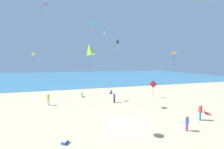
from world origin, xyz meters
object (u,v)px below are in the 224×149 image
Objects in this scene: person_4 at (200,111)px; kite_white at (104,32)px; person_1 at (48,99)px; person_0 at (82,95)px; person_5 at (114,97)px; kite_teal at (94,23)px; kite_purple at (46,4)px; kite_lime at (90,49)px; beach_chair_near_camera at (206,112)px; kite_red at (153,85)px; person_3 at (187,122)px; kite_yellow at (33,54)px; person_2 at (111,92)px; kite_orange at (174,53)px; cooler_box at (65,142)px; kite_black at (118,42)px.

person_4 is 29.20m from kite_white.
person_0 is at bearing -50.90° from person_1.
kite_white is at bearing -41.17° from person_5.
kite_teal is at bearing 26.47° from person_4.
person_4 is at bearing -36.82° from kite_purple.
kite_lime is at bearing 59.67° from person_4.
person_0 is (-14.23, 11.96, 0.04)m from beach_chair_near_camera.
kite_red is at bearing -89.88° from kite_white.
person_3 is 0.79× the size of person_4.
kite_white is (6.79, 12.24, 14.37)m from person_0.
kite_yellow is 1.21× the size of kite_teal.
kite_red is at bearing -121.12° from person_1.
person_5 is 8.20m from kite_red.
person_2 is at bearing -7.14° from kite_yellow.
beach_chair_near_camera is at bearing -109.17° from person_1.
kite_lime is at bearing -65.56° from kite_purple.
kite_yellow is (-8.76, 15.50, 0.40)m from kite_lime.
kite_teal is at bearing -156.50° from beach_chair_near_camera.
person_2 is at bearing -4.08° from person_4.
person_0 is 0.80× the size of kite_orange.
kite_white is at bearing -15.92° from person_4.
kite_yellow reaches higher than beach_chair_near_camera.
person_4 is at bearing 1.88° from cooler_box.
person_5 is at bearing 49.95° from person_2.
person_4 is at bearing -2.69° from kite_lime.
kite_lime is at bearing -145.01° from person_1.
kite_lime is (-11.70, 0.55, 6.36)m from person_4.
person_4 is at bearing -103.76° from beach_chair_near_camera.
person_4 is 0.97× the size of kite_red.
person_4 is at bearing -114.65° from person_1.
kite_black reaches higher than person_1.
kite_orange is (-2.77, 1.08, 6.31)m from person_4.
kite_purple reaches higher than person_1.
person_3 is 10.90m from kite_lime.
kite_yellow is (-17.69, 14.96, 0.44)m from kite_orange.
kite_black is (11.58, -1.53, -5.75)m from kite_purple.
kite_yellow is at bearing -37.00° from person_2.
cooler_box is 16.57m from person_2.
kite_black is at bearing 69.04° from person_2.
person_4 is at bearing -11.67° from kite_red.
person_2 is 0.52× the size of person_5.
kite_orange reaches higher than cooler_box.
beach_chair_near_camera is at bearing -0.14° from kite_red.
kite_white is at bearing -165.31° from person_3.
kite_white is (6.46, 24.71, 7.32)m from kite_lime.
person_5 is at bearing -147.15° from person_3.
beach_chair_near_camera is at bearing -161.99° from person_5.
person_1 is 11.69m from person_2.
kite_orange reaches higher than person_3.
person_2 is at bearing 6.48° from kite_purple.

